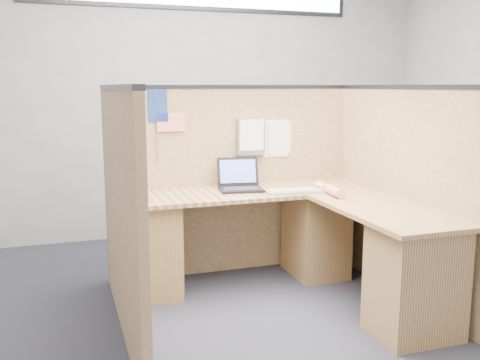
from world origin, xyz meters
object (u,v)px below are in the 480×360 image
object	(u,v)px
l_desk	(288,245)
laptop	(239,182)
keyboard	(295,191)
mouse	(320,188)

from	to	relation	value
l_desk	laptop	xyz separation A→B (m)	(-0.22, 0.47, 0.40)
keyboard	mouse	xyz separation A→B (m)	(0.21, 0.02, 0.01)
laptop	mouse	world-z (taller)	laptop
l_desk	mouse	bearing A→B (deg)	30.71
l_desk	mouse	size ratio (longest dim) A/B	18.32
laptop	mouse	size ratio (longest dim) A/B	3.34
laptop	keyboard	world-z (taller)	laptop
l_desk	keyboard	distance (m)	0.42
l_desk	laptop	world-z (taller)	laptop
l_desk	keyboard	world-z (taller)	keyboard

